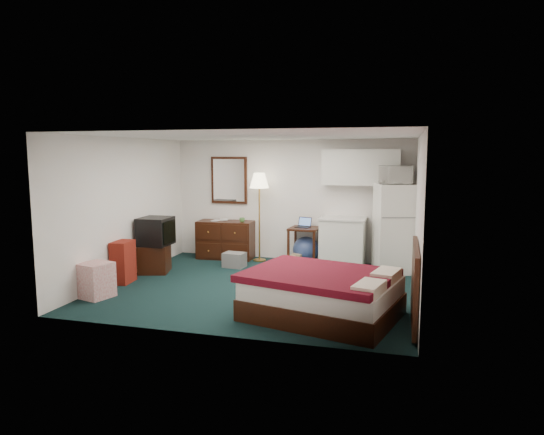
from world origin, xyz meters
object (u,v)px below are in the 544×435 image
(floor_lamp, at_px, (259,217))
(fridge, at_px, (394,228))
(bed, at_px, (322,295))
(suitcase, at_px, (123,262))
(desk, at_px, (304,246))
(tv_stand, at_px, (155,258))
(dresser, at_px, (226,240))
(kitchen_counter, at_px, (343,243))

(floor_lamp, height_order, fridge, floor_lamp)
(floor_lamp, relative_size, bed, 0.95)
(suitcase, bearing_deg, desk, 34.17)
(floor_lamp, relative_size, desk, 2.47)
(floor_lamp, xyz_separation_m, desk, (0.96, -0.01, -0.54))
(suitcase, bearing_deg, tv_stand, 74.17)
(floor_lamp, bearing_deg, suitcase, -127.95)
(dresser, distance_m, kitchen_counter, 2.49)
(desk, relative_size, tv_stand, 1.30)
(floor_lamp, xyz_separation_m, bed, (1.84, -3.12, -0.61))
(desk, distance_m, fridge, 1.83)
(fridge, bearing_deg, tv_stand, 179.90)
(floor_lamp, distance_m, fridge, 2.72)
(floor_lamp, distance_m, bed, 3.67)
(kitchen_counter, height_order, fridge, fridge)
(bed, distance_m, suitcase, 3.71)
(dresser, height_order, suitcase, dresser)
(bed, bearing_deg, tv_stand, 168.38)
(fridge, distance_m, bed, 3.07)
(dresser, relative_size, tv_stand, 2.07)
(kitchen_counter, relative_size, bed, 0.48)
(fridge, xyz_separation_m, bed, (-0.87, -2.90, -0.52))
(floor_lamp, relative_size, fridge, 1.10)
(dresser, xyz_separation_m, floor_lamp, (0.77, -0.05, 0.51))
(dresser, height_order, tv_stand, dresser)
(kitchen_counter, relative_size, suitcase, 1.28)
(kitchen_counter, height_order, bed, kitchen_counter)
(tv_stand, xyz_separation_m, suitcase, (-0.15, -0.82, 0.10))
(desk, height_order, tv_stand, desk)
(dresser, relative_size, floor_lamp, 0.64)
(dresser, height_order, floor_lamp, floor_lamp)
(dresser, xyz_separation_m, kitchen_counter, (2.49, -0.05, 0.07))
(desk, relative_size, bed, 0.38)
(dresser, height_order, desk, dresser)
(bed, distance_m, tv_stand, 3.84)
(desk, height_order, fridge, fridge)
(bed, height_order, tv_stand, bed)
(desk, height_order, kitchen_counter, kitchen_counter)
(desk, distance_m, kitchen_counter, 0.78)
(desk, relative_size, fridge, 0.44)
(floor_lamp, height_order, bed, floor_lamp)
(kitchen_counter, xyz_separation_m, suitcase, (-3.50, -2.28, -0.10))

